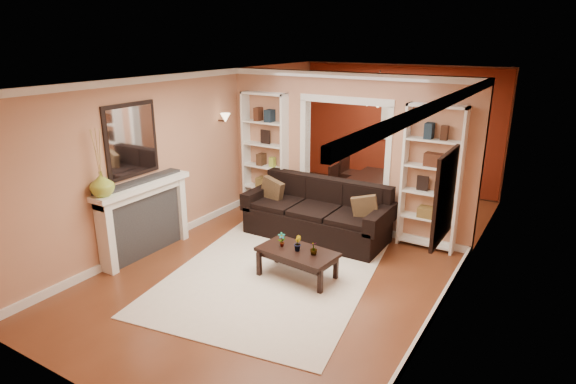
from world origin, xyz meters
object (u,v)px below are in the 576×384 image
Objects in this scene: coffee_table at (297,264)px; fireplace at (146,219)px; bookshelf_left at (266,154)px; sofa at (317,211)px; dining_table at (373,190)px; bookshelf_right at (431,179)px.

fireplace is (-2.39, -0.54, 0.37)m from coffee_table.
bookshelf_left is (-1.85, 1.99, 0.94)m from coffee_table.
fireplace is (-1.94, -1.95, 0.10)m from sofa.
sofa is at bearing 45.12° from fireplace.
fireplace is 1.10× the size of dining_table.
bookshelf_left is at bearing 180.00° from bookshelf_right.
fireplace is at bearing -102.05° from bookshelf_left.
sofa is 1.66m from bookshelf_left.
bookshelf_right is 1.35× the size of fireplace.
bookshelf_right is at bearing 0.00° from bookshelf_left.
bookshelf_left is 1.35× the size of fireplace.
bookshelf_left reaches higher than coffee_table.
bookshelf_left is at bearing 139.11° from coffee_table.
fireplace is (-0.54, -2.53, -0.57)m from bookshelf_left.
bookshelf_right is at bearing 64.01° from coffee_table.
fireplace is (-3.64, -2.53, -0.57)m from bookshelf_right.
bookshelf_right is at bearing 18.86° from sofa.
bookshelf_left is at bearing 134.98° from dining_table.
bookshelf_left and bookshelf_right have the same top height.
sofa is 1.50m from coffee_table.
sofa is 2.75m from fireplace.
coffee_table is 2.53m from bookshelf_right.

